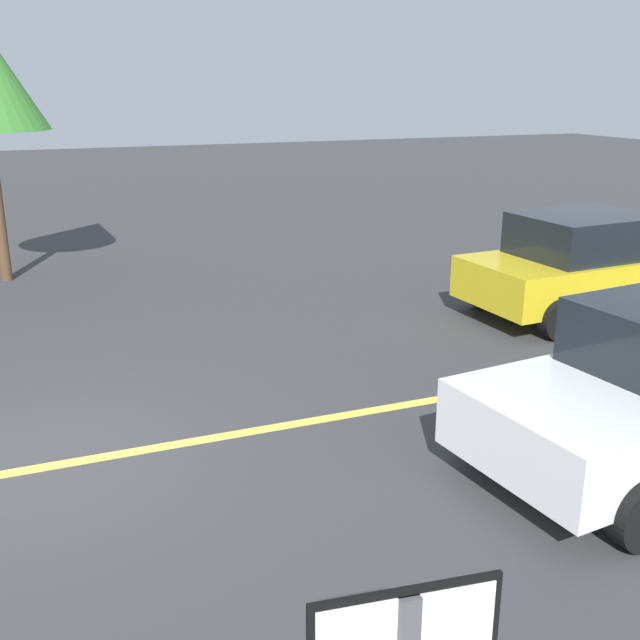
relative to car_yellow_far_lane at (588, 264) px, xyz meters
The scene contains 3 objects.
ground_plane 9.20m from the car_yellow_far_lane, 165.25° to the right, with size 80.00×80.00×0.00m, color #38383A.
lane_marking_centre 6.36m from the car_yellow_far_lane, 158.28° to the right, with size 28.00×0.16×0.01m, color #E0D14C.
car_yellow_far_lane is the anchor object (origin of this frame).
Camera 1 is at (0.07, -7.42, 3.77)m, focal length 42.16 mm.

